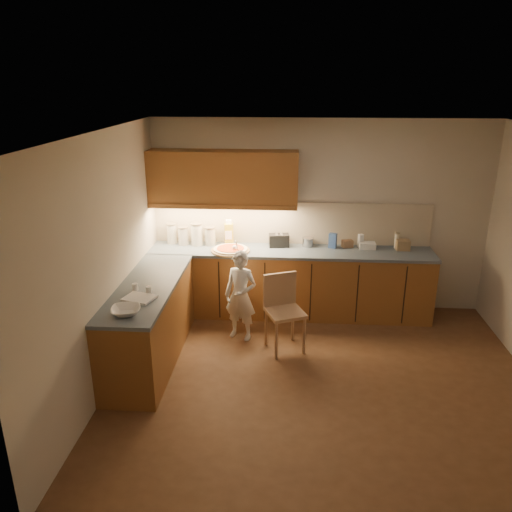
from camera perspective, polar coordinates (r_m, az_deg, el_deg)
name	(u,v)px	position (r m, az deg, el deg)	size (l,w,h in m)	color
room	(331,233)	(4.81, 8.54, 2.59)	(4.54, 4.50, 2.62)	#53331C
l_counter	(247,294)	(6.41, -1.07, -4.38)	(3.77, 2.62, 0.92)	brown
backsplash	(291,223)	(6.83, 4.04, 3.78)	(3.75, 0.02, 0.58)	#C3B497
upper_cabinets	(223,178)	(6.58, -3.79, 8.91)	(1.95, 0.36, 0.73)	brown
pizza_on_board	(231,250)	(6.57, -2.92, 0.72)	(0.51, 0.51, 0.21)	tan
child	(241,296)	(6.11, -1.76, -4.56)	(0.41, 0.27, 1.13)	white
wooden_chair	(283,306)	(5.93, 3.10, -5.77)	(0.53, 0.53, 0.91)	tan
mixing_bowl	(126,311)	(4.99, -14.65, -6.08)	(0.28, 0.28, 0.07)	white
canister_a	(172,233)	(6.95, -9.60, 2.57)	(0.14, 0.14, 0.28)	silver
canister_b	(183,236)	(6.87, -8.30, 2.32)	(0.14, 0.14, 0.25)	white
canister_c	(197,234)	(6.82, -6.78, 2.51)	(0.17, 0.17, 0.31)	white
canister_d	(210,236)	(6.82, -5.28, 2.32)	(0.16, 0.16, 0.26)	beige
oil_jug	(229,233)	(6.79, -3.12, 2.59)	(0.13, 0.10, 0.35)	gold
toaster	(279,240)	(6.74, 2.65, 1.79)	(0.28, 0.18, 0.18)	black
steel_pot	(308,242)	(6.78, 5.94, 1.61)	(0.16, 0.16, 0.12)	#A7A7AC
blue_box	(333,241)	(6.76, 8.76, 1.75)	(0.10, 0.07, 0.20)	#304F92
card_box_a	(347,244)	(6.83, 10.40, 1.39)	(0.14, 0.10, 0.10)	#957050
white_bottle	(361,241)	(6.84, 11.87, 1.71)	(0.06, 0.06, 0.18)	white
flat_pack	(367,245)	(6.83, 12.59, 1.19)	(0.21, 0.15, 0.09)	white
tall_jar	(397,240)	(6.93, 15.78, 1.74)	(0.07, 0.07, 0.21)	white
card_box_b	(403,245)	(6.89, 16.43, 1.22)	(0.17, 0.14, 0.14)	tan
dough_cloth	(139,298)	(5.30, -13.20, -4.70)	(0.30, 0.24, 0.02)	white
spice_jar_a	(135,287)	(5.50, -13.64, -3.47)	(0.06, 0.06, 0.08)	white
spice_jar_b	(149,290)	(5.39, -12.16, -3.83)	(0.06, 0.06, 0.08)	silver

